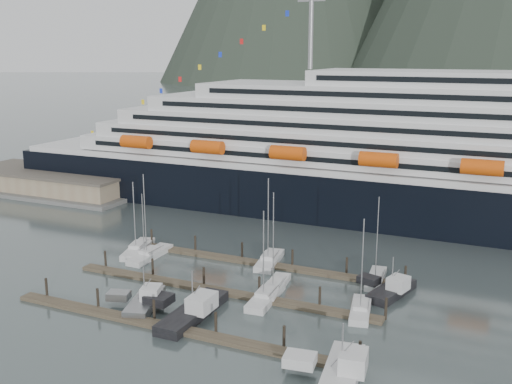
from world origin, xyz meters
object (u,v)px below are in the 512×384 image
cruise_ship (504,168)px  trawler_b (144,301)px  sailboat_a (148,255)px  sailboat_g (376,279)px  trawler_e (391,289)px  sailboat_h (361,310)px  trawler_c (192,310)px  sailboat_e (138,250)px  sailboat_b (150,255)px  trawler_d (340,372)px  sailboat_d (275,288)px  sailboat_f (269,261)px  sailboat_c (266,298)px  warehouse (53,183)px

cruise_ship → trawler_b: cruise_ship is taller
sailboat_a → sailboat_g: (37.77, 5.21, 0.01)m
trawler_b → trawler_e: bearing=-76.3°
sailboat_a → sailboat_g: bearing=-76.0°
cruise_ship → sailboat_a: (-53.07, -43.44, -11.64)m
sailboat_h → trawler_b: (-27.50, -10.12, 0.41)m
trawler_c → cruise_ship: bearing=-29.9°
trawler_b → sailboat_e: bearing=20.1°
sailboat_e → sailboat_b: bearing=-129.9°
sailboat_a → trawler_d: sailboat_a is taller
sailboat_h → trawler_d: size_ratio=1.11×
sailboat_a → sailboat_e: (-3.11, 1.58, 0.02)m
sailboat_a → sailboat_d: 25.57m
sailboat_a → sailboat_f: 20.79m
sailboat_c → trawler_d: (15.47, -15.67, 0.48)m
sailboat_g → trawler_b: sailboat_g is taller
sailboat_b → sailboat_e: bearing=66.0°
sailboat_c → trawler_c: 11.11m
sailboat_e → trawler_e: size_ratio=1.29×
sailboat_e → sailboat_g: (40.88, 3.63, -0.02)m
sailboat_e → trawler_d: (44.02, -25.56, 0.48)m
warehouse → sailboat_g: size_ratio=3.34×
sailboat_h → trawler_e: sailboat_h is taller
warehouse → trawler_b: size_ratio=4.52×
trawler_c → trawler_d: bearing=-107.5°
sailboat_b → sailboat_d: 25.10m
sailboat_a → trawler_c: 25.37m
cruise_ship → warehouse: (-102.03, -12.94, -9.79)m
sailboat_c → trawler_d: 22.02m
sailboat_a → sailboat_e: size_ratio=0.88×
sailboat_h → trawler_e: (2.33, 7.83, 0.41)m
cruise_ship → sailboat_a: 69.56m
sailboat_a → sailboat_g: size_ratio=0.84×
sailboat_d → trawler_d: (15.73, -19.56, 0.48)m
sailboat_h → cruise_ship: bearing=-26.9°
cruise_ship → trawler_c: bearing=-119.6°
sailboat_e → trawler_c: (21.82, -18.71, 0.47)m
cruise_ship → sailboat_f: size_ratio=13.96×
sailboat_d → sailboat_a: bearing=72.2°
sailboat_b → trawler_b: sailboat_b is taller
sailboat_c → trawler_e: sailboat_c is taller
sailboat_b → trawler_c: bearing=-133.7°
trawler_b → trawler_c: bearing=-108.1°
trawler_b → trawler_e: size_ratio=1.00×
sailboat_a → sailboat_f: bearing=-68.1°
sailboat_h → warehouse: bearing=55.9°
cruise_ship → trawler_b: size_ratio=20.63×
trawler_c → trawler_e: (22.23, 18.05, -0.07)m
sailboat_g → sailboat_e: bearing=88.9°
warehouse → sailboat_d: bearing=-25.2°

